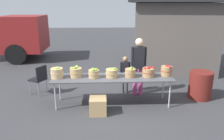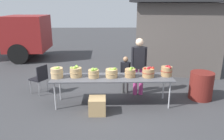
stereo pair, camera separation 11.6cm
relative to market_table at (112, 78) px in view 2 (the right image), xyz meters
name	(u,v)px [view 2 (the right image)]	position (x,y,z in m)	size (l,w,h in m)	color
ground_plane	(112,104)	(0.00, 0.00, -0.72)	(40.00, 40.00, 0.00)	#38383A
market_table	(112,78)	(0.00, 0.00, 0.00)	(3.10, 0.76, 0.75)	#4C4C51
apple_basket_green_0	(57,72)	(-1.41, 0.00, 0.17)	(0.32, 0.32, 0.30)	tan
apple_basket_green_1	(76,72)	(-0.94, 0.05, 0.17)	(0.32, 0.32, 0.29)	tan
apple_basket_green_2	(94,73)	(-0.47, -0.02, 0.15)	(0.29, 0.29, 0.26)	tan
apple_basket_green_3	(112,73)	(-0.02, 0.00, 0.15)	(0.33, 0.33, 0.27)	tan
apple_basket_green_4	(130,73)	(0.46, 0.01, 0.15)	(0.29, 0.29, 0.26)	#A87F51
apple_basket_red_0	(148,72)	(0.93, 0.00, 0.16)	(0.32, 0.32, 0.27)	#A87F51
apple_basket_red_1	(167,71)	(1.42, 0.06, 0.17)	(0.30, 0.30, 0.29)	#A87F51
vendor_adult	(139,62)	(0.77, 0.62, 0.26)	(0.44, 0.24, 1.66)	#CC3F8C
child_customer	(125,72)	(0.40, 0.74, -0.06)	(0.29, 0.17, 1.11)	#3F3F3F
food_kiosk	(176,35)	(2.62, 3.31, 0.67)	(4.00, 3.53, 2.74)	#59514C
folding_chair	(40,77)	(-2.10, 0.77, -0.21)	(0.55, 0.55, 0.86)	black
trash_barrel	(201,86)	(2.48, 0.29, -0.33)	(0.63, 0.63, 0.77)	maroon
produce_crate	(97,106)	(-0.37, -0.53, -0.51)	(0.40, 0.40, 0.40)	tan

